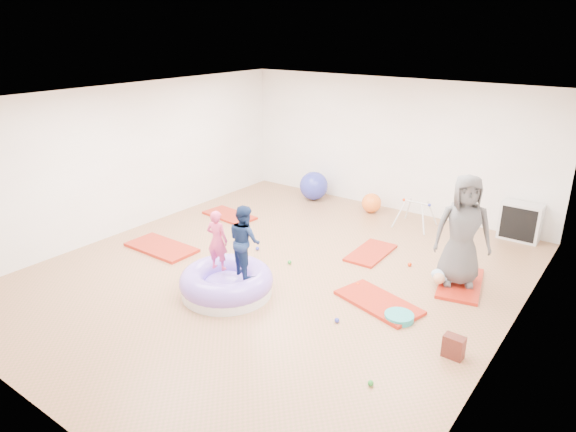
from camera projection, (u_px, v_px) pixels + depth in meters
The scene contains 19 objects.
room at pixel (276, 191), 7.88m from camera, with size 7.01×8.01×2.81m.
gym_mat_front_left at pixel (161, 247), 9.25m from camera, with size 1.32×0.66×0.06m, color #9D2102.
gym_mat_mid_left at pixel (229, 215), 10.82m from camera, with size 1.14×0.57×0.05m, color #9D2102.
gym_mat_center_back at pixel (371, 253), 9.05m from camera, with size 1.09×0.55×0.05m, color #9D2102.
gym_mat_right at pixel (379, 302), 7.43m from camera, with size 1.25×0.62×0.05m, color #9D2102.
gym_mat_rear_right at pixel (460, 283), 7.98m from camera, with size 1.22×0.61×0.05m, color #9D2102.
inflatable_cushion at pixel (227, 283), 7.68m from camera, with size 1.40×1.40×0.44m.
child_pink at pixel (217, 237), 7.54m from camera, with size 0.34×0.22×0.93m, color #DB3E6D.
child_navy at pixel (245, 237), 7.35m from camera, with size 0.52×0.40×1.07m, color #12224A.
adult_caregiver at pixel (463, 230), 7.67m from camera, with size 0.84×0.55×1.72m, color #48484A.
infant at pixel (442, 276), 7.90m from camera, with size 0.37×0.37×0.22m.
ball_pit_balls at pixel (334, 287), 7.84m from camera, with size 3.45×3.17×0.07m.
exercise_ball_blue at pixel (314, 186), 11.78m from camera, with size 0.65×0.65×0.65m, color #2C33A4.
exercise_ball_orange at pixel (372, 203), 11.00m from camera, with size 0.42×0.42×0.42m, color orange.
infant_play_gym at pixel (416, 210), 10.12m from camera, with size 0.71×0.67×0.54m.
cube_shelf at pixel (520, 222), 9.55m from camera, with size 0.72×0.35×0.72m.
balance_disc at pixel (399, 317), 7.02m from camera, with size 0.40×0.40×0.09m, color teal.
backpack at pixel (454, 347), 6.20m from camera, with size 0.25×0.15×0.29m, color maroon.
yellow_toy at pixel (198, 307), 7.34m from camera, with size 0.18×0.18×0.03m, color #F7A91E.
Camera 1 is at (4.60, -5.95, 3.80)m, focal length 32.00 mm.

